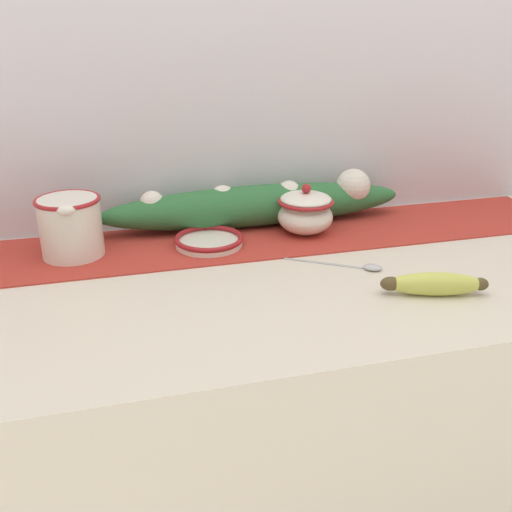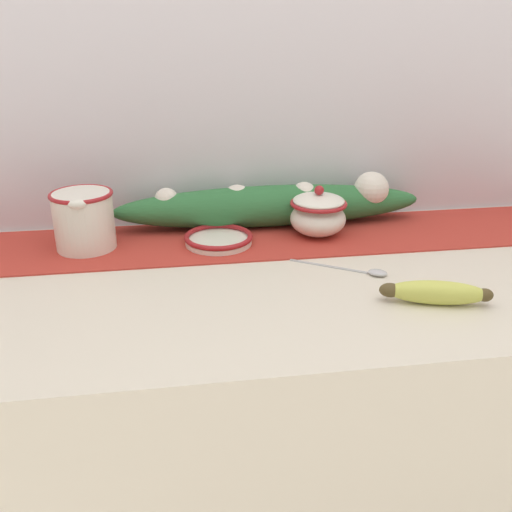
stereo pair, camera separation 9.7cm
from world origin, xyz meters
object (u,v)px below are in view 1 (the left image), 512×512
Objects in this scene: small_dish at (209,241)px; banana at (434,284)px; cream_pitcher at (71,225)px; spoon at (363,267)px; sugar_bowl at (305,212)px.

banana reaches higher than small_dish.
small_dish is (0.26, -0.02, -0.05)m from cream_pitcher.
small_dish is 0.31m from spoon.
banana is at bearing -71.24° from sugar_bowl.
cream_pitcher reaches higher than banana.
banana is at bearing -43.77° from small_dish.
sugar_bowl is 0.85× the size of small_dish.
cream_pitcher reaches higher than small_dish.
spoon is (-0.07, 0.13, -0.02)m from banana.
cream_pitcher is 1.03× the size of small_dish.
banana is (0.11, -0.33, -0.03)m from sugar_bowl.
cream_pitcher is at bearing 150.63° from banana.
cream_pitcher is at bearing 175.64° from small_dish.
small_dish is (-0.21, -0.02, -0.04)m from sugar_bowl.
spoon is at bearing -35.52° from small_dish.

